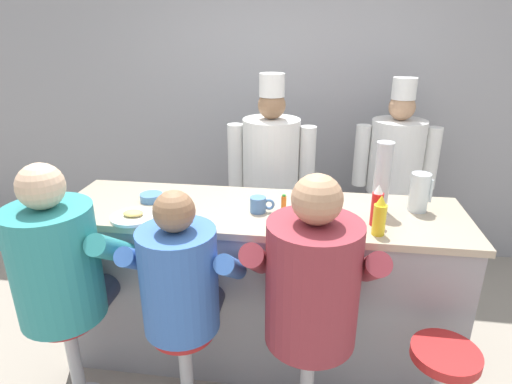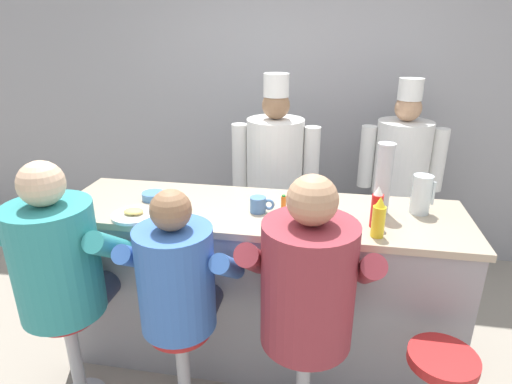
{
  "view_description": "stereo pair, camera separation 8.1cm",
  "coord_description": "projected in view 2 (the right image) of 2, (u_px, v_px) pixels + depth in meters",
  "views": [
    {
      "loc": [
        0.31,
        -1.95,
        2.05
      ],
      "look_at": [
        -0.01,
        0.31,
        1.15
      ],
      "focal_mm": 30.0,
      "sensor_mm": 36.0,
      "label": 1
    },
    {
      "loc": [
        0.39,
        -1.94,
        2.05
      ],
      "look_at": [
        -0.01,
        0.31,
        1.15
      ],
      "focal_mm": 30.0,
      "sensor_mm": 36.0,
      "label": 2
    }
  ],
  "objects": [
    {
      "name": "wall_back",
      "position": [
        289.0,
        108.0,
        3.86
      ],
      "size": [
        10.0,
        0.06,
        2.7
      ],
      "color": "#99999E",
      "rests_on": "ground_plane"
    },
    {
      "name": "diner_counter",
      "position": [
        259.0,
        283.0,
        2.72
      ],
      "size": [
        2.4,
        0.69,
        1.03
      ],
      "color": "gray",
      "rests_on": "ground_plane"
    },
    {
      "name": "ketchup_bottle_red",
      "position": [
        377.0,
        208.0,
        2.27
      ],
      "size": [
        0.06,
        0.06,
        0.23
      ],
      "color": "red",
      "rests_on": "diner_counter"
    },
    {
      "name": "mustard_bottle_yellow",
      "position": [
        379.0,
        218.0,
        2.17
      ],
      "size": [
        0.07,
        0.07,
        0.22
      ],
      "color": "yellow",
      "rests_on": "diner_counter"
    },
    {
      "name": "hot_sauce_bottle_orange",
      "position": [
        283.0,
        205.0,
        2.44
      ],
      "size": [
        0.03,
        0.03,
        0.12
      ],
      "color": "orange",
      "rests_on": "diner_counter"
    },
    {
      "name": "water_pitcher_clear",
      "position": [
        421.0,
        194.0,
        2.44
      ],
      "size": [
        0.13,
        0.11,
        0.23
      ],
      "color": "silver",
      "rests_on": "diner_counter"
    },
    {
      "name": "breakfast_plate",
      "position": [
        134.0,
        214.0,
        2.42
      ],
      "size": [
        0.25,
        0.25,
        0.05
      ],
      "color": "white",
      "rests_on": "diner_counter"
    },
    {
      "name": "cereal_bowl",
      "position": [
        153.0,
        196.0,
        2.66
      ],
      "size": [
        0.14,
        0.14,
        0.05
      ],
      "color": "#4C7FB7",
      "rests_on": "diner_counter"
    },
    {
      "name": "coffee_mug_blue",
      "position": [
        259.0,
        205.0,
        2.47
      ],
      "size": [
        0.14,
        0.09,
        0.09
      ],
      "color": "#4C7AB2",
      "rests_on": "diner_counter"
    },
    {
      "name": "cup_stack_steel",
      "position": [
        383.0,
        179.0,
        2.41
      ],
      "size": [
        0.1,
        0.1,
        0.41
      ],
      "color": "#B7BABF",
      "rests_on": "diner_counter"
    },
    {
      "name": "diner_seated_teal",
      "position": [
        62.0,
        263.0,
        2.23
      ],
      "size": [
        0.66,
        0.65,
        1.46
      ],
      "color": "#B2B5BA",
      "rests_on": "ground_plane"
    },
    {
      "name": "diner_seated_blue",
      "position": [
        179.0,
        283.0,
        2.14
      ],
      "size": [
        0.58,
        0.57,
        1.36
      ],
      "color": "#B2B5BA",
      "rests_on": "ground_plane"
    },
    {
      "name": "diner_seated_maroon",
      "position": [
        308.0,
        287.0,
        2.02
      ],
      "size": [
        0.66,
        0.65,
        1.47
      ],
      "color": "#B2B5BA",
      "rests_on": "ground_plane"
    },
    {
      "name": "cook_in_whites_near",
      "position": [
        275.0,
        176.0,
        3.34
      ],
      "size": [
        0.68,
        0.43,
        1.73
      ],
      "color": "#232328",
      "rests_on": "ground_plane"
    },
    {
      "name": "cook_in_whites_far",
      "position": [
        400.0,
        175.0,
        3.43
      ],
      "size": [
        0.66,
        0.42,
        1.69
      ],
      "color": "#232328",
      "rests_on": "ground_plane"
    }
  ]
}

